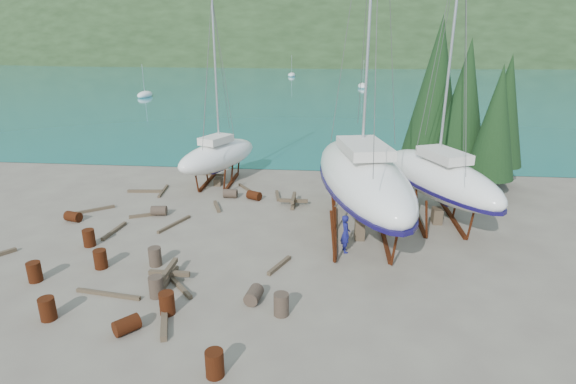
# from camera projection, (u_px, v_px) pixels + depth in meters

# --- Properties ---
(ground) EXTENTS (600.00, 600.00, 0.00)m
(ground) POSITION_uv_depth(u_px,v_px,m) (249.00, 256.00, 21.58)
(ground) COLOR #63584E
(ground) RESTS_ON ground
(bay_water) EXTENTS (700.00, 700.00, 0.00)m
(bay_water) POSITION_uv_depth(u_px,v_px,m) (329.00, 54.00, 318.29)
(bay_water) COLOR #1A7686
(bay_water) RESTS_ON ground
(far_hill) EXTENTS (800.00, 360.00, 110.00)m
(far_hill) POSITION_uv_depth(u_px,v_px,m) (329.00, 54.00, 323.00)
(far_hill) COLOR #203118
(far_hill) RESTS_ON ground
(far_house_left) EXTENTS (6.60, 5.60, 5.60)m
(far_house_left) POSITION_uv_depth(u_px,v_px,m) (195.00, 55.00, 205.21)
(far_house_left) COLOR beige
(far_house_left) RESTS_ON ground
(far_house_center) EXTENTS (6.60, 5.60, 5.60)m
(far_house_center) POSITION_uv_depth(u_px,v_px,m) (281.00, 56.00, 201.47)
(far_house_center) COLOR beige
(far_house_center) RESTS_ON ground
(far_house_right) EXTENTS (6.60, 5.60, 5.60)m
(far_house_right) POSITION_uv_depth(u_px,v_px,m) (394.00, 56.00, 196.80)
(far_house_right) COLOR beige
(far_house_right) RESTS_ON ground
(cypress_near_right) EXTENTS (3.60, 3.60, 10.00)m
(cypress_near_right) POSITION_uv_depth(u_px,v_px,m) (464.00, 104.00, 29.84)
(cypress_near_right) COLOR black
(cypress_near_right) RESTS_ON ground
(cypress_mid_right) EXTENTS (3.06, 3.06, 8.50)m
(cypress_mid_right) POSITION_uv_depth(u_px,v_px,m) (496.00, 123.00, 28.10)
(cypress_mid_right) COLOR black
(cypress_mid_right) RESTS_ON ground
(cypress_back_left) EXTENTS (4.14, 4.14, 11.50)m
(cypress_back_left) POSITION_uv_depth(u_px,v_px,m) (436.00, 87.00, 31.59)
(cypress_back_left) COLOR black
(cypress_back_left) RESTS_ON ground
(cypress_far_right) EXTENTS (3.24, 3.24, 9.00)m
(cypress_far_right) POSITION_uv_depth(u_px,v_px,m) (504.00, 111.00, 30.69)
(cypress_far_right) COLOR black
(cypress_far_right) RESTS_ON ground
(moored_boat_left) EXTENTS (2.00, 5.00, 6.05)m
(moored_boat_left) POSITION_uv_depth(u_px,v_px,m) (145.00, 95.00, 80.77)
(moored_boat_left) COLOR white
(moored_boat_left) RESTS_ON ground
(moored_boat_mid) EXTENTS (2.00, 5.00, 6.05)m
(moored_boat_mid) POSITION_uv_depth(u_px,v_px,m) (363.00, 86.00, 95.87)
(moored_boat_mid) COLOR white
(moored_boat_mid) RESTS_ON ground
(moored_boat_far) EXTENTS (2.00, 5.00, 6.05)m
(moored_boat_far) POSITION_uv_depth(u_px,v_px,m) (292.00, 75.00, 125.81)
(moored_boat_far) COLOR white
(moored_boat_far) RESTS_ON ground
(large_sailboat_near) EXTENTS (6.14, 12.98, 19.68)m
(large_sailboat_near) POSITION_uv_depth(u_px,v_px,m) (362.00, 177.00, 23.03)
(large_sailboat_near) COLOR white
(large_sailboat_near) RESTS_ON ground
(large_sailboat_far) EXTENTS (6.58, 10.27, 15.73)m
(large_sailboat_far) POSITION_uv_depth(u_px,v_px,m) (439.00, 177.00, 25.08)
(large_sailboat_far) COLOR white
(large_sailboat_far) RESTS_ON ground
(small_sailboat_shore) EXTENTS (5.48, 8.21, 12.61)m
(small_sailboat_shore) POSITION_uv_depth(u_px,v_px,m) (218.00, 155.00, 31.77)
(small_sailboat_shore) COLOR white
(small_sailboat_shore) RESTS_ON ground
(worker) EXTENTS (0.61, 0.78, 1.91)m
(worker) POSITION_uv_depth(u_px,v_px,m) (345.00, 234.00, 21.70)
(worker) COLOR navy
(worker) RESTS_ON ground
(drum_0) EXTENTS (0.58, 0.58, 0.88)m
(drum_0) POSITION_uv_depth(u_px,v_px,m) (34.00, 272.00, 19.18)
(drum_0) COLOR #50220D
(drum_0) RESTS_ON ground
(drum_1) EXTENTS (0.71, 0.96, 0.58)m
(drum_1) POSITION_uv_depth(u_px,v_px,m) (254.00, 295.00, 17.73)
(drum_1) COLOR #2D2823
(drum_1) RESTS_ON ground
(drum_2) EXTENTS (1.00, 0.78, 0.58)m
(drum_2) POSITION_uv_depth(u_px,v_px,m) (73.00, 217.00, 25.56)
(drum_2) COLOR #50220D
(drum_2) RESTS_ON ground
(drum_3) EXTENTS (0.58, 0.58, 0.88)m
(drum_3) POSITION_uv_depth(u_px,v_px,m) (167.00, 303.00, 16.90)
(drum_3) COLOR #50220D
(drum_3) RESTS_ON ground
(drum_4) EXTENTS (1.05, 0.92, 0.58)m
(drum_4) POSITION_uv_depth(u_px,v_px,m) (254.00, 195.00, 29.02)
(drum_4) COLOR #50220D
(drum_4) RESTS_ON ground
(drum_5) EXTENTS (0.58, 0.58, 0.88)m
(drum_5) POSITION_uv_depth(u_px,v_px,m) (156.00, 287.00, 18.02)
(drum_5) COLOR #2D2823
(drum_5) RESTS_ON ground
(drum_7) EXTENTS (0.58, 0.58, 0.88)m
(drum_7) POSITION_uv_depth(u_px,v_px,m) (215.00, 364.00, 13.75)
(drum_7) COLOR #50220D
(drum_7) RESTS_ON ground
(drum_8) EXTENTS (0.58, 0.58, 0.88)m
(drum_8) POSITION_uv_depth(u_px,v_px,m) (89.00, 238.00, 22.47)
(drum_8) COLOR #50220D
(drum_8) RESTS_ON ground
(drum_9) EXTENTS (0.89, 0.60, 0.58)m
(drum_9) POSITION_uv_depth(u_px,v_px,m) (230.00, 193.00, 29.40)
(drum_9) COLOR #2D2823
(drum_9) RESTS_ON ground
(drum_10) EXTENTS (0.58, 0.58, 0.88)m
(drum_10) POSITION_uv_depth(u_px,v_px,m) (47.00, 309.00, 16.55)
(drum_10) COLOR #50220D
(drum_10) RESTS_ON ground
(drum_12) EXTENTS (1.02, 1.04, 0.58)m
(drum_12) POSITION_uv_depth(u_px,v_px,m) (127.00, 325.00, 15.86)
(drum_12) COLOR #50220D
(drum_12) RESTS_ON ground
(drum_13) EXTENTS (0.58, 0.58, 0.88)m
(drum_13) POSITION_uv_depth(u_px,v_px,m) (100.00, 259.00, 20.30)
(drum_13) COLOR #50220D
(drum_13) RESTS_ON ground
(drum_15) EXTENTS (0.94, 0.68, 0.58)m
(drum_15) POSITION_uv_depth(u_px,v_px,m) (159.00, 211.00, 26.46)
(drum_15) COLOR #2D2823
(drum_15) RESTS_ON ground
(drum_16) EXTENTS (0.58, 0.58, 0.88)m
(drum_16) POSITION_uv_depth(u_px,v_px,m) (155.00, 257.00, 20.53)
(drum_16) COLOR #2D2823
(drum_16) RESTS_ON ground
(drum_17) EXTENTS (0.58, 0.58, 0.88)m
(drum_17) POSITION_uv_depth(u_px,v_px,m) (281.00, 304.00, 16.82)
(drum_17) COLOR #2D2823
(drum_17) RESTS_ON ground
(timber_0) EXTENTS (2.70, 0.30, 0.14)m
(timber_0) POSITION_uv_depth(u_px,v_px,m) (207.00, 174.00, 34.36)
(timber_0) COLOR brown
(timber_0) RESTS_ON ground
(timber_2) EXTENTS (2.35, 0.39, 0.19)m
(timber_2) POSITION_uv_depth(u_px,v_px,m) (145.00, 191.00, 30.47)
(timber_2) COLOR brown
(timber_2) RESTS_ON ground
(timber_3) EXTENTS (2.88, 0.54, 0.15)m
(timber_3) POSITION_uv_depth(u_px,v_px,m) (108.00, 294.00, 18.18)
(timber_3) COLOR brown
(timber_3) RESTS_ON ground
(timber_4) EXTENTS (1.97, 1.07, 0.17)m
(timber_4) POSITION_uv_depth(u_px,v_px,m) (148.00, 215.00, 26.37)
(timber_4) COLOR brown
(timber_4) RESTS_ON ground
(timber_5) EXTENTS (1.70, 1.85, 0.16)m
(timber_5) POSITION_uv_depth(u_px,v_px,m) (179.00, 285.00, 18.81)
(timber_5) COLOR brown
(timber_5) RESTS_ON ground
(timber_6) EXTENTS (0.51, 1.74, 0.19)m
(timber_6) POSITION_uv_depth(u_px,v_px,m) (278.00, 196.00, 29.58)
(timber_6) COLOR brown
(timber_6) RESTS_ON ground
(timber_7) EXTENTS (0.92, 1.77, 0.17)m
(timber_7) POSITION_uv_depth(u_px,v_px,m) (279.00, 265.00, 20.47)
(timber_7) COLOR brown
(timber_7) RESTS_ON ground
(timber_8) EXTENTS (0.84, 1.69, 0.19)m
(timber_8) POSITION_uv_depth(u_px,v_px,m) (217.00, 206.00, 27.67)
(timber_8) COLOR brown
(timber_8) RESTS_ON ground
(timber_9) EXTENTS (1.43, 1.87, 0.15)m
(timber_9) POSITION_uv_depth(u_px,v_px,m) (246.00, 188.00, 31.06)
(timber_9) COLOR brown
(timber_9) RESTS_ON ground
(timber_11) EXTENTS (1.12, 2.48, 0.15)m
(timber_11) POSITION_uv_depth(u_px,v_px,m) (174.00, 224.00, 25.07)
(timber_11) COLOR brown
(timber_11) RESTS_ON ground
(timber_12) EXTENTS (0.37, 2.29, 0.17)m
(timber_12) POSITION_uv_depth(u_px,v_px,m) (114.00, 231.00, 24.16)
(timber_12) COLOR brown
(timber_12) RESTS_ON ground
(timber_15) EXTENTS (0.45, 2.50, 0.15)m
(timber_15) POSITION_uv_depth(u_px,v_px,m) (163.00, 191.00, 30.57)
(timber_15) COLOR brown
(timber_15) RESTS_ON ground
(timber_16) EXTENTS (1.01, 2.37, 0.23)m
(timber_16) POSITION_uv_depth(u_px,v_px,m) (164.00, 319.00, 16.49)
(timber_16) COLOR brown
(timber_16) RESTS_ON ground
(timber_17) EXTENTS (2.00, 1.65, 0.16)m
(timber_17) POSITION_uv_depth(u_px,v_px,m) (94.00, 210.00, 27.14)
(timber_17) COLOR brown
(timber_17) RESTS_ON ground
(timber_pile_fore) EXTENTS (1.80, 1.80, 0.60)m
(timber_pile_fore) POSITION_uv_depth(u_px,v_px,m) (169.00, 273.00, 19.35)
(timber_pile_fore) COLOR brown
(timber_pile_fore) RESTS_ON ground
(timber_pile_aft) EXTENTS (1.80, 1.80, 0.60)m
(timber_pile_aft) POSITION_uv_depth(u_px,v_px,m) (293.00, 201.00, 28.06)
(timber_pile_aft) COLOR brown
(timber_pile_aft) RESTS_ON ground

